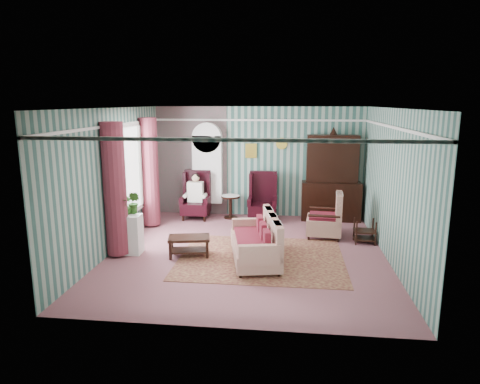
# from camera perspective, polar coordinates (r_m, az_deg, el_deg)

# --- Properties ---
(floor) EXTENTS (6.00, 6.00, 0.00)m
(floor) POSITION_cam_1_polar(r_m,az_deg,el_deg) (8.81, 1.00, -8.07)
(floor) COLOR #8F535E
(floor) RESTS_ON ground
(room_shell) EXTENTS (5.53, 6.02, 2.91)m
(room_shell) POSITION_cam_1_polar(r_m,az_deg,el_deg) (8.60, -2.95, 5.18)
(room_shell) COLOR #345F55
(room_shell) RESTS_ON ground
(bookcase) EXTENTS (0.80, 0.28, 2.24)m
(bookcase) POSITION_cam_1_polar(r_m,az_deg,el_deg) (11.45, -4.34, 2.37)
(bookcase) COLOR white
(bookcase) RESTS_ON floor
(dresser_hutch) EXTENTS (1.50, 0.56, 2.36)m
(dresser_hutch) POSITION_cam_1_polar(r_m,az_deg,el_deg) (11.17, 12.15, 2.21)
(dresser_hutch) COLOR black
(dresser_hutch) RESTS_ON floor
(wingback_left) EXTENTS (0.76, 0.80, 1.25)m
(wingback_left) POSITION_cam_1_polar(r_m,az_deg,el_deg) (11.22, -5.93, -0.44)
(wingback_left) COLOR black
(wingback_left) RESTS_ON floor
(wingback_right) EXTENTS (0.76, 0.80, 1.25)m
(wingback_right) POSITION_cam_1_polar(r_m,az_deg,el_deg) (10.98, 3.03, -0.66)
(wingback_right) COLOR black
(wingback_right) RESTS_ON floor
(seated_woman) EXTENTS (0.44, 0.40, 1.18)m
(seated_woman) POSITION_cam_1_polar(r_m,az_deg,el_deg) (11.22, -5.93, -0.61)
(seated_woman) COLOR white
(seated_woman) RESTS_ON floor
(round_side_table) EXTENTS (0.50, 0.50, 0.60)m
(round_side_table) POSITION_cam_1_polar(r_m,az_deg,el_deg) (11.28, -1.26, -2.00)
(round_side_table) COLOR black
(round_side_table) RESTS_ON floor
(nest_table) EXTENTS (0.45, 0.38, 0.54)m
(nest_table) POSITION_cam_1_polar(r_m,az_deg,el_deg) (9.69, 16.29, -5.01)
(nest_table) COLOR black
(nest_table) RESTS_ON floor
(plant_stand) EXTENTS (0.55, 0.35, 0.80)m
(plant_stand) POSITION_cam_1_polar(r_m,az_deg,el_deg) (8.95, -14.73, -5.46)
(plant_stand) COLOR silver
(plant_stand) RESTS_ON floor
(rug) EXTENTS (3.20, 2.60, 0.01)m
(rug) POSITION_cam_1_polar(r_m,az_deg,el_deg) (8.51, 2.84, -8.79)
(rug) COLOR #471817
(rug) RESTS_ON floor
(sofa) EXTENTS (1.39, 2.00, 1.03)m
(sofa) POSITION_cam_1_polar(r_m,az_deg,el_deg) (8.22, 1.97, -5.79)
(sofa) COLOR beige
(sofa) RESTS_ON floor
(floral_armchair) EXTENTS (0.83, 0.91, 1.04)m
(floral_armchair) POSITION_cam_1_polar(r_m,az_deg,el_deg) (9.84, 11.16, -2.97)
(floral_armchair) COLOR beige
(floral_armchair) RESTS_ON floor
(coffee_table) EXTENTS (0.89, 0.62, 0.40)m
(coffee_table) POSITION_cam_1_polar(r_m,az_deg,el_deg) (8.63, -6.78, -7.21)
(coffee_table) COLOR black
(coffee_table) RESTS_ON floor
(potted_plant_a) EXTENTS (0.37, 0.33, 0.38)m
(potted_plant_a) POSITION_cam_1_polar(r_m,az_deg,el_deg) (8.68, -15.44, -1.98)
(potted_plant_a) COLOR #254A17
(potted_plant_a) RESTS_ON plant_stand
(potted_plant_b) EXTENTS (0.31, 0.28, 0.46)m
(potted_plant_b) POSITION_cam_1_polar(r_m,az_deg,el_deg) (8.86, -13.96, -1.38)
(potted_plant_b) COLOR #214816
(potted_plant_b) RESTS_ON plant_stand
(potted_plant_c) EXTENTS (0.21, 0.21, 0.36)m
(potted_plant_c) POSITION_cam_1_polar(r_m,az_deg,el_deg) (8.86, -14.91, -1.75)
(potted_plant_c) COLOR #19501A
(potted_plant_c) RESTS_ON plant_stand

